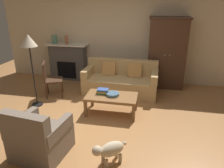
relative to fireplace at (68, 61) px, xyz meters
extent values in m
plane|color=#B27A47|center=(1.55, -2.30, -0.57)|extent=(9.60, 9.60, 0.00)
cube|color=beige|center=(1.55, 0.25, 0.83)|extent=(7.20, 0.10, 2.80)
cube|color=#4C4947|center=(0.00, 0.00, -0.03)|extent=(1.10, 0.36, 1.08)
cube|color=black|center=(0.00, -0.18, -0.23)|extent=(0.60, 0.01, 0.52)
cube|color=white|center=(0.00, -0.02, 0.53)|extent=(1.26, 0.48, 0.04)
cube|color=#472D1E|center=(2.95, -0.08, 0.37)|extent=(1.00, 0.52, 1.89)
cube|color=#3C271A|center=(2.95, -0.08, 1.35)|extent=(1.06, 0.55, 0.06)
sphere|color=#ADAFB5|center=(2.89, -0.35, 0.41)|extent=(0.04, 0.04, 0.04)
sphere|color=#ADAFB5|center=(3.01, -0.35, 0.41)|extent=(0.04, 0.04, 0.04)
cube|color=tan|center=(1.78, -0.85, -0.35)|extent=(1.92, 0.89, 0.44)
cube|color=tan|center=(1.79, -0.51, 0.08)|extent=(1.90, 0.23, 0.42)
cube|color=tan|center=(0.90, -0.83, -0.02)|extent=(0.18, 0.80, 0.22)
cube|color=tan|center=(2.66, -0.88, -0.02)|extent=(0.18, 0.80, 0.22)
cube|color=tan|center=(1.43, -0.64, 0.04)|extent=(0.36, 0.19, 0.37)
cube|color=tan|center=(2.13, -0.66, 0.04)|extent=(0.36, 0.19, 0.37)
cube|color=olive|center=(1.76, -1.95, -0.17)|extent=(1.10, 0.60, 0.05)
cube|color=brown|center=(1.25, -2.21, -0.38)|extent=(0.06, 0.06, 0.37)
cube|color=brown|center=(2.27, -2.21, -0.38)|extent=(0.06, 0.06, 0.37)
cube|color=brown|center=(1.25, -1.69, -0.38)|extent=(0.06, 0.06, 0.37)
cube|color=brown|center=(2.27, -1.69, -0.38)|extent=(0.06, 0.06, 0.37)
cylinder|color=slate|center=(1.78, -1.93, -0.12)|extent=(0.28, 0.28, 0.06)
cube|color=#427A4C|center=(1.55, -1.87, -0.13)|extent=(0.26, 0.20, 0.03)
cube|color=gold|center=(1.54, -1.88, -0.10)|extent=(0.25, 0.18, 0.04)
cube|color=#38569E|center=(1.55, -1.87, -0.06)|extent=(0.25, 0.18, 0.04)
cylinder|color=slate|center=(-0.38, -0.02, 0.68)|extent=(0.15, 0.15, 0.25)
cylinder|color=#A86042|center=(0.00, -0.02, 0.68)|extent=(0.10, 0.10, 0.26)
cube|color=#756656|center=(0.93, -3.47, -0.36)|extent=(0.85, 0.85, 0.42)
cube|color=#756656|center=(0.89, -3.78, 0.08)|extent=(0.77, 0.26, 0.46)
cube|color=#756656|center=(1.25, -3.52, -0.05)|extent=(0.21, 0.71, 0.20)
cube|color=#756656|center=(0.60, -3.43, -0.05)|extent=(0.21, 0.71, 0.20)
cube|color=#472D1E|center=(0.12, -1.31, -0.14)|extent=(0.57, 0.57, 0.04)
cylinder|color=#472D1E|center=(0.36, -1.41, -0.36)|extent=(0.04, 0.04, 0.41)
cylinder|color=#472D1E|center=(0.22, -1.06, -0.36)|extent=(0.04, 0.04, 0.41)
cylinder|color=#472D1E|center=(0.01, -1.56, -0.36)|extent=(0.04, 0.04, 0.41)
cylinder|color=#472D1E|center=(-0.13, -1.20, -0.36)|extent=(0.04, 0.04, 0.41)
cube|color=#472D1E|center=(-0.07, -1.38, 0.11)|extent=(0.20, 0.42, 0.45)
cylinder|color=black|center=(-0.06, -1.90, -0.56)|extent=(0.26, 0.26, 0.02)
cylinder|color=black|center=(-0.06, -1.90, 0.14)|extent=(0.03, 0.03, 1.43)
cone|color=beige|center=(-0.06, -1.90, 0.97)|extent=(0.36, 0.36, 0.26)
ellipsoid|color=beige|center=(2.06, -3.48, -0.32)|extent=(0.43, 0.41, 0.22)
sphere|color=beige|center=(1.88, -3.63, -0.26)|extent=(0.15, 0.15, 0.15)
cylinder|color=beige|center=(2.01, -3.60, -0.50)|extent=(0.06, 0.06, 0.14)
cylinder|color=beige|center=(1.94, -3.51, -0.50)|extent=(0.06, 0.06, 0.14)
cylinder|color=beige|center=(2.19, -3.44, -0.50)|extent=(0.06, 0.06, 0.14)
cylinder|color=beige|center=(2.12, -3.36, -0.50)|extent=(0.06, 0.06, 0.14)
sphere|color=beige|center=(2.24, -3.33, -0.30)|extent=(0.06, 0.06, 0.06)
camera|label=1|loc=(2.56, -6.02, 1.74)|focal=33.93mm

